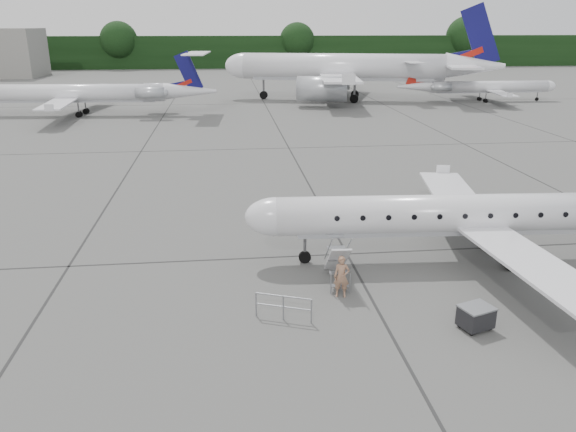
{
  "coord_description": "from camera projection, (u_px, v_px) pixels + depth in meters",
  "views": [
    {
      "loc": [
        -10.74,
        -21.23,
        10.8
      ],
      "look_at": [
        -7.95,
        3.43,
        2.3
      ],
      "focal_mm": 35.0,
      "sensor_mm": 36.0,
      "label": 1
    }
  ],
  "objects": [
    {
      "name": "ground",
      "position": [
        477.0,
        284.0,
        24.6
      ],
      "size": [
        320.0,
        320.0,
        0.0
      ],
      "primitive_type": "plane",
      "color": "#5A5A58",
      "rests_on": "ground"
    },
    {
      "name": "treeline",
      "position": [
        264.0,
        52.0,
        145.51
      ],
      "size": [
        260.0,
        4.0,
        8.0
      ],
      "primitive_type": "cube",
      "color": "black",
      "rests_on": "ground"
    },
    {
      "name": "main_regional_jet",
      "position": [
        488.0,
        195.0,
        26.17
      ],
      "size": [
        26.45,
        19.78,
        6.51
      ],
      "primitive_type": null,
      "rotation": [
        0.0,
        0.0,
        -0.06
      ],
      "color": "silver",
      "rests_on": "ground"
    },
    {
      "name": "airstair",
      "position": [
        337.0,
        261.0,
        24.48
      ],
      "size": [
        1.0,
        2.49,
        2.04
      ],
      "primitive_type": null,
      "rotation": [
        0.0,
        0.0,
        -0.06
      ],
      "color": "silver",
      "rests_on": "ground"
    },
    {
      "name": "passenger",
      "position": [
        342.0,
        277.0,
        23.22
      ],
      "size": [
        0.73,
        0.56,
        1.79
      ],
      "primitive_type": "imported",
      "rotation": [
        0.0,
        0.0,
        -0.22
      ],
      "color": "#966B51",
      "rests_on": "ground"
    },
    {
      "name": "safety_railing",
      "position": [
        283.0,
        308.0,
        21.48
      ],
      "size": [
        2.08,
        0.88,
        1.0
      ],
      "primitive_type": null,
      "rotation": [
        0.0,
        0.0,
        -0.37
      ],
      "color": "gray",
      "rests_on": "ground"
    },
    {
      "name": "baggage_cart",
      "position": [
        476.0,
        317.0,
        20.84
      ],
      "size": [
        1.37,
        1.23,
        0.98
      ],
      "primitive_type": null,
      "rotation": [
        0.0,
        0.0,
        0.33
      ],
      "color": "black",
      "rests_on": "ground"
    },
    {
      "name": "bg_narrowbody",
      "position": [
        343.0,
        53.0,
        81.78
      ],
      "size": [
        43.02,
        35.33,
        13.5
      ],
      "primitive_type": null,
      "rotation": [
        0.0,
        0.0,
        -0.24
      ],
      "color": "silver",
      "rests_on": "ground"
    },
    {
      "name": "bg_regional_left",
      "position": [
        71.0,
        84.0,
        68.74
      ],
      "size": [
        30.71,
        23.19,
        7.66
      ],
      "primitive_type": null,
      "rotation": [
        0.0,
        0.0,
        -0.08
      ],
      "color": "silver",
      "rests_on": "ground"
    },
    {
      "name": "bg_regional_right",
      "position": [
        490.0,
        81.0,
        81.71
      ],
      "size": [
        22.89,
        16.69,
        5.92
      ],
      "primitive_type": null,
      "rotation": [
        0.0,
        0.0,
        3.12
      ],
      "color": "silver",
      "rests_on": "ground"
    }
  ]
}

